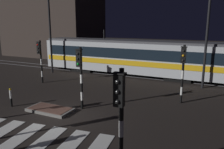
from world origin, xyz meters
The scene contains 14 objects.
ground_plane centered at (0.00, 0.00, 0.00)m, with size 120.00×120.00×0.00m, color black.
rail_near centered at (0.00, 10.41, 0.01)m, with size 80.00×0.12×0.03m, color #59595E.
rail_far centered at (0.00, 11.84, 0.01)m, with size 80.00×0.12×0.03m, color #59595E.
crosswalk_zebra centered at (0.00, -3.06, 0.01)m, with size 8.13×5.25×0.02m.
traffic_island centered at (-0.95, 0.67, 0.09)m, with size 2.52×1.25×0.18m.
traffic_light_corner_near_right centered at (4.90, -3.14, 2.36)m, with size 0.36×0.42×3.58m.
traffic_light_corner_far_left centered at (-5.65, 5.26, 2.27)m, with size 0.36×0.42×3.45m.
traffic_light_corner_far_right centered at (5.39, 5.09, 2.34)m, with size 0.36×0.42×3.55m.
traffic_light_median_centre centered at (0.45, 1.67, 2.32)m, with size 0.36×0.42×3.52m.
street_lamp_trackside_left centered at (-7.53, 8.65, 4.90)m, with size 0.44×1.21×7.83m.
street_lamp_trackside_right centered at (6.32, 8.99, 4.96)m, with size 0.44×1.21×7.94m.
tram centered at (-0.38, 11.12, 1.75)m, with size 17.18×2.58×4.15m.
bollard_island_edge centered at (-3.49, 0.28, 0.56)m, with size 0.12×0.12×1.11m.
building_backdrop centered at (-15.65, 19.32, 4.88)m, with size 13.42×8.00×9.76m, color #382D28.
Camera 1 is at (7.31, -8.80, 4.81)m, focal length 37.07 mm.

